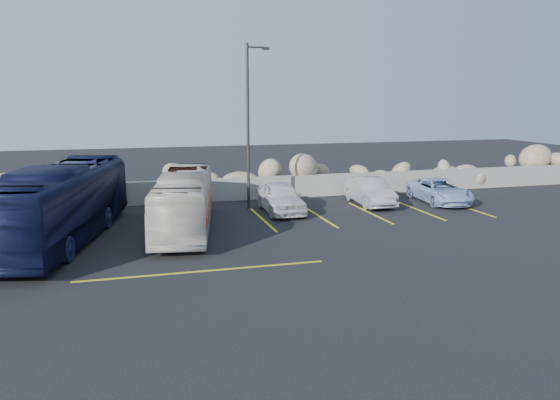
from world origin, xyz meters
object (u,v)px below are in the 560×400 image
object	(u,v)px
car_b	(369,192)
car_d	(440,191)
lamppost	(249,122)
tour_coach	(61,204)
vintage_bus	(184,201)
car_a	(281,197)

from	to	relation	value
car_b	car_d	bearing A→B (deg)	-3.61
lamppost	tour_coach	bearing A→B (deg)	-153.22
vintage_bus	car_a	world-z (taller)	vintage_bus
lamppost	vintage_bus	bearing A→B (deg)	-135.11
vintage_bus	lamppost	bearing A→B (deg)	54.67
car_d	vintage_bus	bearing A→B (deg)	-164.98
vintage_bus	car_d	xyz separation A→B (m)	(13.52, 2.46, -0.59)
tour_coach	car_b	world-z (taller)	tour_coach
car_a	vintage_bus	bearing A→B (deg)	-152.36
lamppost	car_a	bearing A→B (deg)	-43.65
lamppost	car_d	bearing A→B (deg)	-6.17
lamppost	tour_coach	world-z (taller)	lamppost
tour_coach	car_b	distance (m)	14.88
vintage_bus	car_d	world-z (taller)	vintage_bus
vintage_bus	car_b	world-z (taller)	vintage_bus
lamppost	car_d	size ratio (longest dim) A/B	1.78
car_a	lamppost	bearing A→B (deg)	138.20
car_d	lamppost	bearing A→B (deg)	178.56
car_a	car_d	xyz separation A→B (m)	(8.71, 0.13, -0.11)
vintage_bus	car_a	size ratio (longest dim) A/B	2.02
vintage_bus	car_b	bearing A→B (deg)	26.37
tour_coach	car_d	size ratio (longest dim) A/B	2.35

